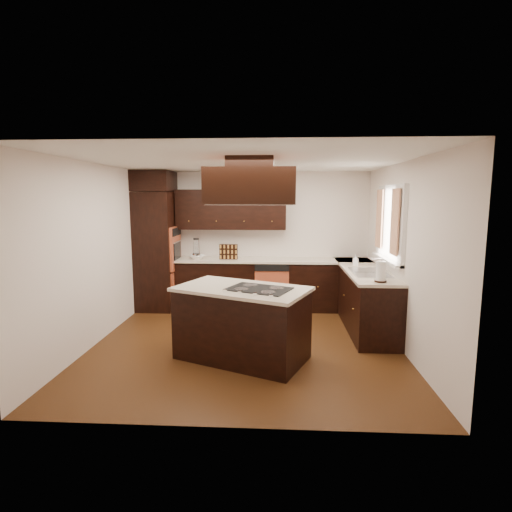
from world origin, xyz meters
The scene contains 30 objects.
floor centered at (0.00, 0.00, -0.01)m, with size 4.20×4.20×0.02m, color #563013.
ceiling centered at (0.00, 0.00, 2.51)m, with size 4.20×4.20×0.02m, color silver.
wall_back centered at (0.00, 2.11, 1.25)m, with size 4.20×0.02×2.50m, color silver.
wall_front centered at (0.00, -2.11, 1.25)m, with size 4.20×0.02×2.50m, color silver.
wall_left centered at (-2.11, 0.00, 1.25)m, with size 0.02×4.20×2.50m, color silver.
wall_right centered at (2.11, 0.00, 1.25)m, with size 0.02×4.20×2.50m, color silver.
oven_column centered at (-1.78, 1.71, 1.06)m, with size 0.65×0.75×2.12m, color black.
wall_oven_face centered at (-1.43, 1.71, 1.12)m, with size 0.05×0.62×0.78m, color #CB5733.
base_cabinets_back centered at (0.03, 1.80, 0.44)m, with size 2.93×0.60×0.88m, color black.
base_cabinets_right centered at (1.80, 0.90, 0.44)m, with size 0.60×2.40×0.88m, color black.
countertop_back centered at (0.03, 1.79, 0.90)m, with size 2.93×0.63×0.04m, color beige.
countertop_right centered at (1.79, 0.90, 0.90)m, with size 0.63×2.40×0.04m, color beige.
upper_cabinets centered at (-0.43, 1.93, 1.81)m, with size 2.00×0.34×0.72m, color black.
dishwasher_front centered at (0.33, 1.50, 0.40)m, with size 0.60×0.05×0.72m, color #CB5733.
window_frame centered at (2.07, 0.55, 1.65)m, with size 0.06×1.32×1.12m, color white.
window_pane centered at (2.10, 0.55, 1.65)m, with size 0.00×1.20×1.00m, color white.
curtain_left centered at (2.01, 0.13, 1.70)m, with size 0.02×0.34×0.90m, color #FADCB8.
curtain_right centered at (2.01, 0.97, 1.70)m, with size 0.02×0.34×0.90m, color #FADCB8.
sink_rim centered at (1.80, 0.55, 0.92)m, with size 0.52×0.84×0.01m, color silver.
island centered at (-0.01, -0.53, 0.44)m, with size 1.56×0.85×0.88m, color black.
island_top centered at (-0.01, -0.53, 0.90)m, with size 1.61×0.91×0.04m, color beige.
cooktop centered at (0.20, -0.63, 0.93)m, with size 0.74×0.49×0.01m, color black.
range_hood centered at (0.10, -0.55, 2.16)m, with size 1.05×0.72×0.42m, color black.
hood_duct centered at (0.10, -0.55, 2.44)m, with size 0.55×0.50×0.13m, color black.
blender_base centered at (-1.05, 1.71, 0.97)m, with size 0.15×0.15×0.10m, color silver.
blender_pitcher centered at (-1.05, 1.71, 1.15)m, with size 0.13×0.13×0.26m, color silver.
spice_rack centered at (-0.46, 1.74, 1.06)m, with size 0.33×0.08×0.27m, color black.
mixing_bowl centered at (-1.04, 1.75, 0.96)m, with size 0.29×0.29×0.07m, color white.
soap_bottle centered at (1.71, 1.18, 1.01)m, with size 0.08×0.08×0.18m, color white.
paper_towel centered at (1.79, -0.12, 1.06)m, with size 0.13×0.13×0.28m, color white.
Camera 1 is at (0.44, -5.37, 2.03)m, focal length 28.00 mm.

